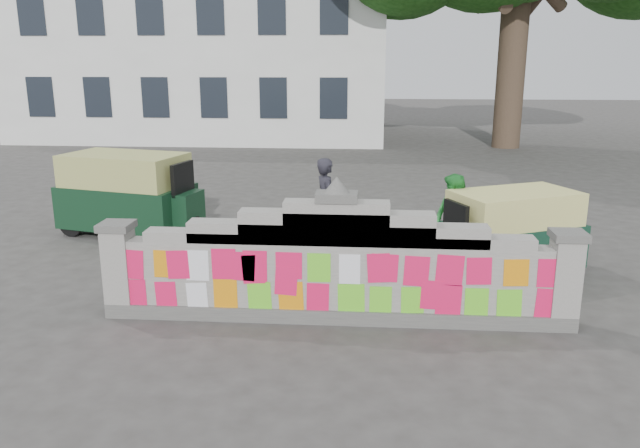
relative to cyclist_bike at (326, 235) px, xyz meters
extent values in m
plane|color=#383533|center=(0.31, -2.64, -0.47)|extent=(100.00, 100.00, 0.00)
cube|color=#4C4C49|center=(0.31, -2.64, -0.37)|extent=(6.40, 0.42, 0.20)
cube|color=gray|center=(0.31, -2.64, 0.13)|extent=(6.40, 0.32, 1.00)
cube|color=gray|center=(0.31, -2.64, 0.70)|extent=(5.20, 0.32, 0.14)
cube|color=gray|center=(0.31, -2.64, 0.77)|extent=(4.00, 0.32, 0.28)
cube|color=gray|center=(0.31, -2.64, 0.85)|extent=(2.60, 0.32, 0.44)
cube|color=gray|center=(0.31, -2.64, 0.92)|extent=(1.40, 0.32, 0.58)
cube|color=#4C4C49|center=(0.31, -2.64, 1.27)|extent=(0.55, 0.36, 0.12)
cone|color=#4C4C49|center=(0.31, -2.64, 1.43)|extent=(0.36, 0.36, 0.22)
cube|color=gray|center=(-2.71, -2.64, 0.15)|extent=(0.36, 0.40, 1.24)
cube|color=#4C4C49|center=(-2.71, -2.64, 0.81)|extent=(0.44, 0.44, 0.10)
cube|color=gray|center=(3.33, -2.64, 0.15)|extent=(0.36, 0.40, 1.24)
cube|color=#4C4C49|center=(3.33, -2.64, 0.81)|extent=(0.44, 0.44, 0.10)
cube|color=silver|center=(-6.69, 19.36, 3.53)|extent=(16.00, 10.00, 8.00)
cylinder|color=#38281E|center=(6.31, 15.36, 2.53)|extent=(1.10, 1.10, 6.00)
imported|color=black|center=(0.00, 0.00, 0.00)|extent=(1.89, 1.24, 0.94)
imported|color=#23212A|center=(0.00, 0.00, 0.33)|extent=(0.57, 0.68, 1.59)
imported|color=#268C35|center=(2.19, -0.21, 0.34)|extent=(0.95, 1.00, 1.62)
cube|color=black|center=(-4.20, 1.48, 0.11)|extent=(2.81, 1.96, 0.85)
cube|color=tan|center=(-4.20, 1.48, 0.86)|extent=(2.59, 1.85, 0.64)
cube|color=black|center=(-2.91, 1.16, 0.11)|extent=(0.70, 0.85, 0.74)
cube|color=black|center=(-2.91, 1.16, 0.75)|extent=(0.26, 0.74, 0.64)
cylinder|color=black|center=(-2.80, 1.13, -0.20)|extent=(0.55, 0.25, 0.53)
cylinder|color=black|center=(-5.26, 1.15, -0.20)|extent=(0.55, 0.25, 0.53)
cylinder|color=black|center=(-4.98, 2.28, -0.20)|extent=(0.55, 0.25, 0.53)
cube|color=#103223|center=(3.14, -0.44, 0.02)|extent=(2.45, 1.97, 0.72)
cube|color=#D4CE71|center=(3.14, -0.44, 0.65)|extent=(2.27, 1.85, 0.54)
cube|color=#103223|center=(2.12, -0.91, 0.02)|extent=(0.67, 0.76, 0.63)
cube|color=black|center=(2.12, -0.91, 0.56)|extent=(0.33, 0.60, 0.54)
cylinder|color=black|center=(2.04, -0.95, -0.25)|extent=(0.45, 0.29, 0.45)
cylinder|color=black|center=(3.67, 0.35, -0.25)|extent=(0.45, 0.29, 0.45)
cylinder|color=black|center=(4.09, -0.55, -0.25)|extent=(0.45, 0.29, 0.45)
camera|label=1|loc=(0.72, -10.64, 3.02)|focal=35.00mm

